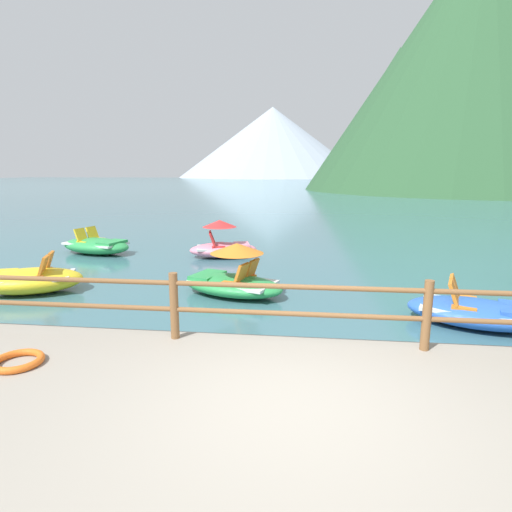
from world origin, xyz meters
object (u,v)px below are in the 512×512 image
pedal_boat_4 (475,312)px  pedal_boat_3 (96,245)px  life_ring (18,361)px  pedal_boat_0 (233,278)px  pedal_boat_5 (31,280)px  pedal_boat_2 (223,245)px

pedal_boat_4 → pedal_boat_3: bearing=151.2°
life_ring → pedal_boat_0: size_ratio=0.23×
pedal_boat_4 → pedal_boat_5: 9.24m
life_ring → pedal_boat_2: (0.88, 8.53, -0.06)m
pedal_boat_0 → pedal_boat_2: pedal_boat_2 is taller
life_ring → pedal_boat_0: pedal_boat_0 is taller
pedal_boat_0 → pedal_boat_5: bearing=-175.6°
life_ring → pedal_boat_3: size_ratio=0.22×
life_ring → pedal_boat_5: size_ratio=0.24×
pedal_boat_2 → pedal_boat_5: pedal_boat_2 is taller
pedal_boat_5 → pedal_boat_4: bearing=-6.1°
pedal_boat_4 → pedal_boat_2: bearing=136.3°
life_ring → pedal_boat_3: (-3.41, 8.62, -0.17)m
life_ring → pedal_boat_4: 7.24m
pedal_boat_2 → life_ring: bearing=-95.9°
life_ring → pedal_boat_2: bearing=84.1°
pedal_boat_0 → pedal_boat_5: pedal_boat_0 is taller
pedal_boat_0 → pedal_boat_4: (4.62, -1.34, -0.13)m
pedal_boat_2 → pedal_boat_0: bearing=-75.9°
pedal_boat_4 → pedal_boat_0: bearing=163.8°
pedal_boat_0 → life_ring: bearing=-112.9°
pedal_boat_5 → pedal_boat_2: bearing=51.0°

